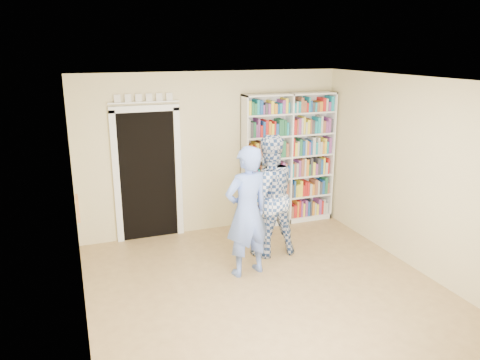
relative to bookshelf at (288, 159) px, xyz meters
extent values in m
plane|color=olive|center=(-1.35, -2.34, -1.17)|extent=(5.00, 5.00, 0.00)
plane|color=white|center=(-1.35, -2.34, 1.53)|extent=(5.00, 5.00, 0.00)
plane|color=beige|center=(-1.35, 0.16, 0.18)|extent=(4.50, 0.00, 4.50)
plane|color=beige|center=(-3.60, -2.34, 0.18)|extent=(0.00, 5.00, 5.00)
plane|color=beige|center=(0.90, -2.34, 0.18)|extent=(0.00, 5.00, 5.00)
cube|color=white|center=(0.00, 0.00, -0.01)|extent=(1.68, 0.32, 2.32)
cube|color=white|center=(0.00, 0.00, -0.01)|extent=(0.03, 0.32, 2.32)
cube|color=black|center=(-2.45, 0.14, -0.12)|extent=(0.90, 0.03, 2.10)
cube|color=white|center=(-2.95, 0.12, -0.12)|extent=(0.10, 0.06, 2.20)
cube|color=white|center=(-1.95, 0.12, -0.12)|extent=(0.10, 0.06, 2.20)
cube|color=white|center=(-2.45, 0.12, 0.98)|extent=(1.10, 0.06, 0.10)
cube|color=white|center=(-2.45, 0.12, 1.08)|extent=(1.10, 0.08, 0.02)
cube|color=brown|center=(-3.58, -2.14, 0.23)|extent=(0.03, 0.25, 0.25)
imported|color=#6484DF|center=(-1.42, -1.64, -0.25)|extent=(0.74, 0.56, 1.83)
imported|color=navy|center=(-0.89, -1.13, -0.24)|extent=(0.91, 0.71, 1.86)
cube|color=white|center=(-0.82, -1.37, -0.27)|extent=(0.18, 0.06, 0.27)
camera|label=1|loc=(-3.60, -7.22, 1.91)|focal=35.00mm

